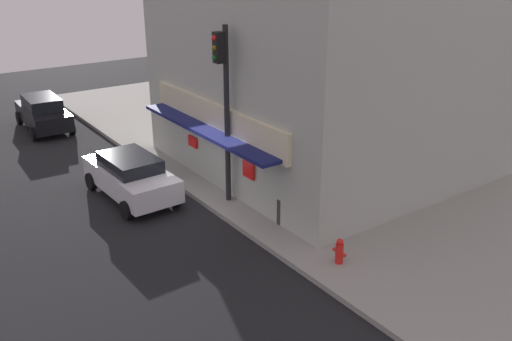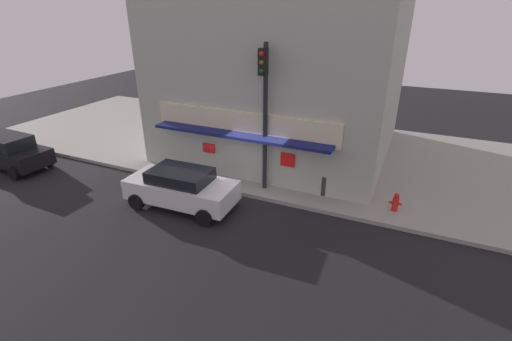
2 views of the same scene
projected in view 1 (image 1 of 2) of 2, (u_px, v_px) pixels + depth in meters
ground_plane at (205, 207)px, 19.00m from camera, size 53.65×53.65×0.00m
sidewalk at (330, 169)px, 22.04m from camera, size 35.77×11.46×0.17m
corner_building at (327, 56)px, 21.21m from camera, size 10.83×10.80×8.45m
traffic_light at (224, 94)px, 17.73m from camera, size 0.32×0.58×5.89m
fire_hydrant at (339, 251)px, 15.22m from camera, size 0.47×0.23×0.75m
trash_can at (286, 210)px, 17.46m from camera, size 0.58×0.58×0.84m
pedestrian at (185, 138)px, 22.39m from camera, size 0.39×0.54×1.71m
parked_car_white at (131, 176)px, 19.48m from camera, size 4.34×2.16×1.55m
parked_car_black at (43, 113)px, 26.79m from camera, size 4.44×2.06×1.61m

